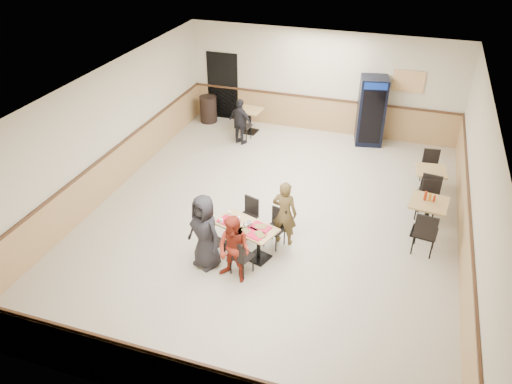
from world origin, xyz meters
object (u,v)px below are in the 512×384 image
(pepsi_cooler, at_px, (371,111))
(trash_bin, at_px, (208,109))
(diner_man_opposite, at_px, (285,213))
(side_table_far, at_px, (430,179))
(side_table_near, at_px, (427,213))
(lone_diner, at_px, (240,122))
(main_table, at_px, (246,235))
(diner_woman_right, at_px, (234,250))
(back_table, at_px, (250,117))
(diner_woman_left, at_px, (205,232))

(pepsi_cooler, xyz_separation_m, trash_bin, (-4.96, -0.04, -0.56))
(diner_man_opposite, relative_size, trash_bin, 1.75)
(side_table_far, bearing_deg, side_table_near, -90.38)
(lone_diner, bearing_deg, main_table, 130.84)
(main_table, distance_m, diner_woman_right, 0.85)
(main_table, relative_size, trash_bin, 1.68)
(side_table_far, bearing_deg, diner_man_opposite, -134.84)
(main_table, relative_size, diner_woman_right, 1.00)
(lone_diner, relative_size, back_table, 1.82)
(main_table, bearing_deg, diner_man_opposite, 62.10)
(main_table, relative_size, side_table_near, 1.65)
(diner_woman_left, bearing_deg, main_table, 67.35)
(diner_woman_right, bearing_deg, back_table, 119.82)
(diner_woman_right, bearing_deg, main_table, 107.19)
(diner_woman_left, xyz_separation_m, lone_diner, (-1.19, 5.31, -0.11))
(diner_man_opposite, distance_m, pepsi_cooler, 5.45)
(diner_woman_left, bearing_deg, pepsi_cooler, 94.64)
(main_table, bearing_deg, diner_woman_left, -117.90)
(diner_woman_right, relative_size, back_table, 1.88)
(side_table_near, bearing_deg, diner_woman_left, -149.21)
(diner_woman_right, bearing_deg, pepsi_cooler, 90.09)
(diner_woman_left, distance_m, side_table_near, 4.67)
(main_table, distance_m, diner_man_opposite, 0.90)
(main_table, bearing_deg, side_table_near, 46.66)
(main_table, distance_m, side_table_far, 4.79)
(side_table_far, bearing_deg, diner_woman_right, -128.55)
(side_table_far, relative_size, back_table, 1.02)
(lone_diner, height_order, back_table, lone_diner)
(main_table, height_order, pepsi_cooler, pepsi_cooler)
(diner_man_opposite, distance_m, back_table, 5.53)
(lone_diner, height_order, trash_bin, lone_diner)
(main_table, relative_size, pepsi_cooler, 0.71)
(main_table, height_order, diner_woman_left, diner_woman_left)
(diner_man_opposite, height_order, side_table_near, diner_man_opposite)
(diner_man_opposite, bearing_deg, back_table, -60.16)
(lone_diner, distance_m, pepsi_cooler, 3.69)
(diner_man_opposite, distance_m, lone_diner, 4.80)
(diner_woman_right, distance_m, side_table_far, 5.37)
(side_table_near, relative_size, pepsi_cooler, 0.43)
(side_table_far, relative_size, trash_bin, 0.91)
(diner_woman_right, height_order, trash_bin, diner_woman_right)
(main_table, bearing_deg, back_table, 126.77)
(side_table_near, distance_m, trash_bin, 7.84)
(back_table, bearing_deg, main_table, -71.90)
(main_table, xyz_separation_m, lone_diner, (-1.81, 4.72, 0.22))
(diner_woman_left, bearing_deg, trash_bin, 136.40)
(diner_man_opposite, xyz_separation_m, pepsi_cooler, (1.04, 5.35, 0.26))
(lone_diner, distance_m, side_table_near, 5.97)
(side_table_far, height_order, pepsi_cooler, pepsi_cooler)
(side_table_near, relative_size, back_table, 1.14)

